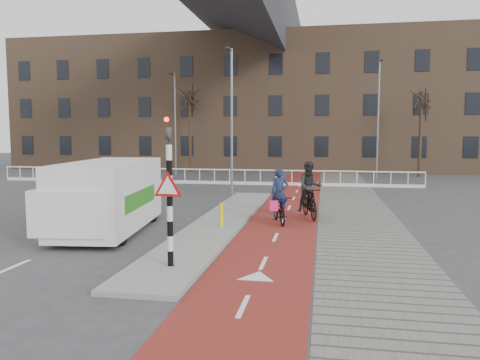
# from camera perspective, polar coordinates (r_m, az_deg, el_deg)

# --- Properties ---
(ground) EXTENTS (120.00, 120.00, 0.00)m
(ground) POSITION_cam_1_polar(r_m,az_deg,el_deg) (13.18, -3.13, -8.64)
(ground) COLOR #38383A
(ground) RESTS_ON ground
(bike_lane) EXTENTS (2.50, 60.00, 0.01)m
(bike_lane) POSITION_cam_1_polar(r_m,az_deg,el_deg) (22.71, 6.39, -2.60)
(bike_lane) COLOR maroon
(bike_lane) RESTS_ON ground
(sidewalk) EXTENTS (3.00, 60.00, 0.01)m
(sidewalk) POSITION_cam_1_polar(r_m,az_deg,el_deg) (22.70, 13.47, -2.73)
(sidewalk) COLOR slate
(sidewalk) RESTS_ON ground
(curb_island) EXTENTS (1.80, 16.00, 0.12)m
(curb_island) POSITION_cam_1_polar(r_m,az_deg,el_deg) (17.13, -2.34, -5.09)
(curb_island) COLOR gray
(curb_island) RESTS_ON ground
(traffic_signal) EXTENTS (0.80, 0.80, 3.68)m
(traffic_signal) POSITION_cam_1_polar(r_m,az_deg,el_deg) (11.06, -8.62, -0.96)
(traffic_signal) COLOR black
(traffic_signal) RESTS_ON curb_island
(bollard) EXTENTS (0.12, 0.12, 0.81)m
(bollard) POSITION_cam_1_polar(r_m,az_deg,el_deg) (15.90, -2.28, -4.24)
(bollard) COLOR yellow
(bollard) RESTS_ON curb_island
(cyclist_near) EXTENTS (1.19, 2.04, 2.00)m
(cyclist_near) POSITION_cam_1_polar(r_m,az_deg,el_deg) (17.07, 4.83, -3.03)
(cyclist_near) COLOR black
(cyclist_near) RESTS_ON bike_lane
(cyclist_far) EXTENTS (1.13, 2.15, 2.19)m
(cyclist_far) POSITION_cam_1_polar(r_m,az_deg,el_deg) (18.10, 8.49, -1.84)
(cyclist_far) COLOR black
(cyclist_far) RESTS_ON bike_lane
(van) EXTENTS (2.80, 5.67, 2.35)m
(van) POSITION_cam_1_polar(r_m,az_deg,el_deg) (16.09, -15.63, -1.76)
(van) COLOR silver
(van) RESTS_ON ground
(railing) EXTENTS (28.00, 0.10, 0.99)m
(railing) POSITION_cam_1_polar(r_m,az_deg,el_deg) (30.62, -4.95, 0.11)
(railing) COLOR silver
(railing) RESTS_ON ground
(townhouse_row) EXTENTS (46.00, 10.00, 15.90)m
(townhouse_row) POSITION_cam_1_polar(r_m,az_deg,el_deg) (45.05, 2.55, 11.46)
(townhouse_row) COLOR #7F6047
(townhouse_row) RESTS_ON ground
(tree_mid) EXTENTS (0.25, 0.25, 6.84)m
(tree_mid) POSITION_cam_1_polar(r_m,az_deg,el_deg) (39.91, -6.12, 5.86)
(tree_mid) COLOR black
(tree_mid) RESTS_ON ground
(tree_right) EXTENTS (0.24, 0.24, 6.41)m
(tree_right) POSITION_cam_1_polar(r_m,az_deg,el_deg) (37.82, 21.13, 5.20)
(tree_right) COLOR black
(tree_right) RESTS_ON ground
(streetlight_near) EXTENTS (0.12, 0.12, 7.54)m
(streetlight_near) POSITION_cam_1_polar(r_m,az_deg,el_deg) (24.13, -1.01, 6.88)
(streetlight_near) COLOR slate
(streetlight_near) RESTS_ON ground
(streetlight_left) EXTENTS (0.12, 0.12, 7.92)m
(streetlight_left) POSITION_cam_1_polar(r_m,az_deg,el_deg) (37.17, -7.89, 6.69)
(streetlight_left) COLOR slate
(streetlight_left) RESTS_ON ground
(streetlight_right) EXTENTS (0.12, 0.12, 8.29)m
(streetlight_right) POSITION_cam_1_polar(r_m,az_deg,el_deg) (34.13, 16.48, 6.92)
(streetlight_right) COLOR slate
(streetlight_right) RESTS_ON ground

